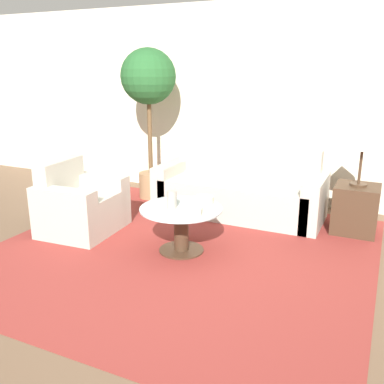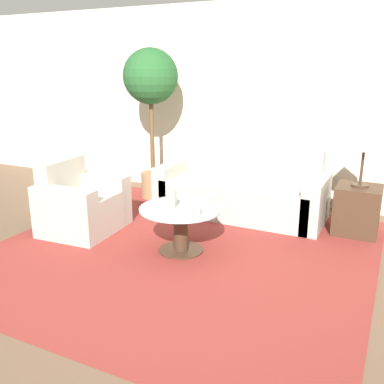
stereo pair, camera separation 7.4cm
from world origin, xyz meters
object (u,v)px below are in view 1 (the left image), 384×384
Objects in this scene: vase at (172,200)px; sofa_main at (240,192)px; potted_plant at (149,88)px; table_lamp at (363,141)px; armchair at (79,207)px; bowl at (204,200)px; book_stack at (189,211)px; coffee_table at (181,223)px.

sofa_main is at bearing 81.33° from vase.
table_lamp is at bearing -3.65° from potted_plant.
potted_plant reaches higher than table_lamp.
table_lamp is (1.36, -0.07, 0.75)m from sofa_main.
bowl is at bearing -85.02° from armchair.
table_lamp is at bearing 37.46° from bowl.
bowl is at bearing -42.30° from potted_plant.
book_stack is (1.36, -1.61, -1.02)m from potted_plant.
potted_plant is (-1.20, 1.46, 1.22)m from coffee_table.
sofa_main reaches higher than armchair.
sofa_main reaches higher than coffee_table.
sofa_main is at bearing 74.09° from book_stack.
table_lamp is 2.04m from book_stack.
book_stack is at bearing -87.36° from bowl.
vase is 0.69× the size of book_stack.
potted_plant is at bearing -7.18° from armchair.
sofa_main reaches higher than vase.
book_stack is (-1.35, -1.44, -0.54)m from table_lamp.
book_stack is (0.01, -1.50, 0.21)m from sofa_main.
table_lamp is at bearing -69.30° from armchair.
table_lamp reaches higher than sofa_main.
potted_plant is (-1.35, 0.11, 1.23)m from sofa_main.
bowl is (1.34, -1.22, -1.02)m from potted_plant.
armchair is 1.46m from bowl.
table_lamp is 3.16× the size of bowl.
table_lamp is at bearing 40.46° from coffee_table.
potted_plant is (-2.71, 0.17, 0.48)m from table_lamp.
sofa_main is at bearing 177.23° from table_lamp.
book_stack is (0.02, -0.39, -0.00)m from bowl.
table_lamp reaches higher than armchair.
book_stack is (0.23, -0.09, -0.06)m from vase.
vase is (1.22, -0.08, 0.27)m from armchair.
sofa_main is 3.32× the size of table_lamp.
armchair is 4.60× the size of bowl.
bowl is 0.39m from book_stack.
coffee_table is 0.34m from bowl.
sofa_main is at bearing 89.65° from bowl.
coffee_table is at bearing -96.26° from sofa_main.
coffee_table is 2.11m from table_lamp.
bowl is at bearing -90.35° from sofa_main.
table_lamp is 2.13m from vase.
potted_plant is at bearing 175.47° from sofa_main.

